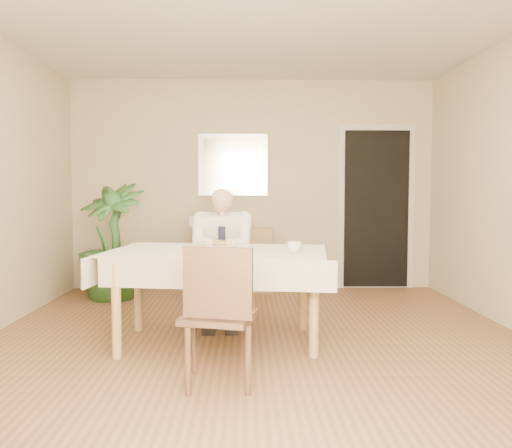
{
  "coord_description": "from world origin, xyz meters",
  "views": [
    {
      "loc": [
        -0.08,
        -3.76,
        1.22
      ],
      "look_at": [
        0.0,
        0.35,
        0.95
      ],
      "focal_mm": 35.0,
      "sensor_mm": 36.0,
      "label": 1
    }
  ],
  "objects_px": {
    "dining_table": "(218,260)",
    "sideboard": "(233,259)",
    "seated_man": "(222,249)",
    "potted_palm": "(112,241)",
    "chair_near": "(219,309)",
    "coffee_mug": "(294,247)",
    "chair_far": "(223,264)"
  },
  "relations": [
    {
      "from": "seated_man",
      "to": "sideboard",
      "type": "xyz_separation_m",
      "value": [
        0.06,
        1.53,
        -0.3
      ]
    },
    {
      "from": "chair_near",
      "to": "coffee_mug",
      "type": "bearing_deg",
      "value": 68.48
    },
    {
      "from": "sideboard",
      "to": "potted_palm",
      "type": "relative_size",
      "value": 0.74
    },
    {
      "from": "coffee_mug",
      "to": "sideboard",
      "type": "bearing_deg",
      "value": 102.96
    },
    {
      "from": "dining_table",
      "to": "potted_palm",
      "type": "bearing_deg",
      "value": 135.35
    },
    {
      "from": "dining_table",
      "to": "sideboard",
      "type": "distance_m",
      "value": 2.14
    },
    {
      "from": "chair_far",
      "to": "seated_man",
      "type": "distance_m",
      "value": 0.34
    },
    {
      "from": "dining_table",
      "to": "coffee_mug",
      "type": "bearing_deg",
      "value": -9.58
    },
    {
      "from": "dining_table",
      "to": "chair_far",
      "type": "distance_m",
      "value": 0.9
    },
    {
      "from": "seated_man",
      "to": "sideboard",
      "type": "bearing_deg",
      "value": 87.73
    },
    {
      "from": "chair_far",
      "to": "sideboard",
      "type": "height_order",
      "value": "chair_far"
    },
    {
      "from": "coffee_mug",
      "to": "seated_man",
      "type": "bearing_deg",
      "value": 127.08
    },
    {
      "from": "sideboard",
      "to": "potted_palm",
      "type": "bearing_deg",
      "value": -160.51
    },
    {
      "from": "chair_far",
      "to": "dining_table",
      "type": "bearing_deg",
      "value": -97.31
    },
    {
      "from": "chair_near",
      "to": "potted_palm",
      "type": "bearing_deg",
      "value": 131.09
    },
    {
      "from": "dining_table",
      "to": "chair_near",
      "type": "distance_m",
      "value": 0.96
    },
    {
      "from": "chair_near",
      "to": "potted_palm",
      "type": "relative_size",
      "value": 0.68
    },
    {
      "from": "chair_far",
      "to": "chair_near",
      "type": "relative_size",
      "value": 1.02
    },
    {
      "from": "dining_table",
      "to": "potted_palm",
      "type": "distance_m",
      "value": 2.15
    },
    {
      "from": "chair_near",
      "to": "seated_man",
      "type": "relative_size",
      "value": 0.72
    },
    {
      "from": "chair_near",
      "to": "sideboard",
      "type": "relative_size",
      "value": 0.92
    },
    {
      "from": "chair_near",
      "to": "seated_man",
      "type": "xyz_separation_m",
      "value": [
        -0.05,
        1.53,
        0.19
      ]
    },
    {
      "from": "dining_table",
      "to": "seated_man",
      "type": "xyz_separation_m",
      "value": [
        0.0,
        0.59,
        0.02
      ]
    },
    {
      "from": "chair_near",
      "to": "chair_far",
      "type": "bearing_deg",
      "value": 105.79
    },
    {
      "from": "dining_table",
      "to": "chair_near",
      "type": "xyz_separation_m",
      "value": [
        0.05,
        -0.94,
        -0.17
      ]
    },
    {
      "from": "chair_far",
      "to": "sideboard",
      "type": "distance_m",
      "value": 1.24
    },
    {
      "from": "seated_man",
      "to": "potted_palm",
      "type": "bearing_deg",
      "value": 139.17
    },
    {
      "from": "dining_table",
      "to": "chair_near",
      "type": "height_order",
      "value": "chair_near"
    },
    {
      "from": "potted_palm",
      "to": "dining_table",
      "type": "bearing_deg",
      "value": -52.85
    },
    {
      "from": "coffee_mug",
      "to": "sideboard",
      "type": "height_order",
      "value": "coffee_mug"
    },
    {
      "from": "coffee_mug",
      "to": "potted_palm",
      "type": "relative_size",
      "value": 0.08
    },
    {
      "from": "coffee_mug",
      "to": "sideboard",
      "type": "relative_size",
      "value": 0.11
    }
  ]
}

